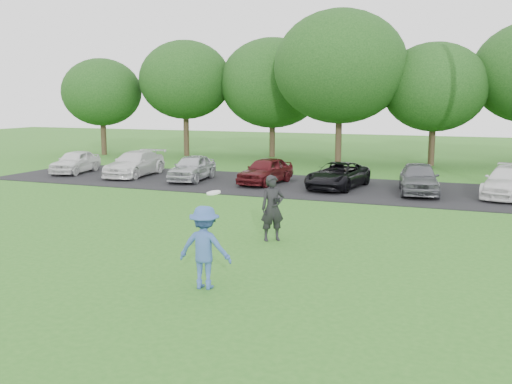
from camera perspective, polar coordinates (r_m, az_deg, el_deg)
ground at (r=12.25m, az=-6.01°, el=-8.51°), size 100.00×100.00×0.00m
parking_lot at (r=24.25m, az=8.16°, el=0.40°), size 32.00×6.50×0.03m
frisbee_player at (r=11.37m, az=-5.15°, el=-5.52°), size 1.14×0.74×2.03m
camera_bystander at (r=15.07m, az=1.66°, el=-1.63°), size 0.76×0.72×1.75m
parked_cars at (r=23.92m, az=10.88°, el=1.66°), size 28.64×4.69×1.25m
tree_row at (r=33.35m, az=14.85°, el=11.04°), size 42.39×9.85×8.64m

